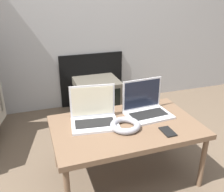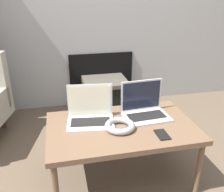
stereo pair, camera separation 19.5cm
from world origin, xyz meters
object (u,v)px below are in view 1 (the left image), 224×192
(phone, at_px, (168,132))
(tv, at_px, (97,96))
(laptop_left, at_px, (94,115))
(laptop_right, at_px, (146,107))
(headphones, at_px, (125,125))

(phone, relative_size, tv, 0.26)
(laptop_left, distance_m, tv, 1.11)
(laptop_right, height_order, headphones, laptop_right)
(laptop_right, relative_size, headphones, 1.63)
(laptop_left, height_order, headphones, laptop_left)
(laptop_left, height_order, tv, laptop_left)
(phone, distance_m, tv, 1.34)
(headphones, distance_m, tv, 1.21)
(laptop_left, distance_m, headphones, 0.23)
(headphones, xyz_separation_m, phone, (0.25, -0.14, -0.02))
(tv, bearing_deg, laptop_left, -106.62)
(tv, bearing_deg, phone, -84.94)
(laptop_left, height_order, phone, laptop_left)
(laptop_right, distance_m, tv, 1.07)
(headphones, xyz_separation_m, tv, (0.13, 1.17, -0.28))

